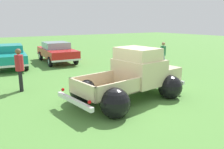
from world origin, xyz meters
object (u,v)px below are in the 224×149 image
(show_car_0, at_px, (10,55))
(spectator_2, at_px, (20,67))
(spectator_0, at_px, (163,53))
(show_car_1, at_px, (57,51))
(vintage_pickup_truck, at_px, (134,79))

(show_car_0, relative_size, spectator_2, 2.64)
(spectator_2, bearing_deg, show_car_0, 92.87)
(spectator_2, bearing_deg, spectator_0, 10.78)
(show_car_0, xyz_separation_m, show_car_1, (3.16, 0.18, 0.00))
(vintage_pickup_truck, height_order, spectator_2, vintage_pickup_truck)
(show_car_1, bearing_deg, spectator_0, 45.03)
(vintage_pickup_truck, distance_m, show_car_0, 9.56)
(show_car_1, xyz_separation_m, spectator_2, (-3.73, -6.02, 0.25))
(show_car_0, xyz_separation_m, spectator_0, (8.06, -5.49, 0.14))
(spectator_0, bearing_deg, show_car_0, -133.99)
(show_car_1, distance_m, spectator_2, 7.09)
(vintage_pickup_truck, bearing_deg, spectator_0, 27.97)
(spectator_0, height_order, spectator_2, spectator_2)
(vintage_pickup_truck, height_order, show_car_0, vintage_pickup_truck)
(vintage_pickup_truck, xyz_separation_m, spectator_2, (-3.45, 3.28, 0.28))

